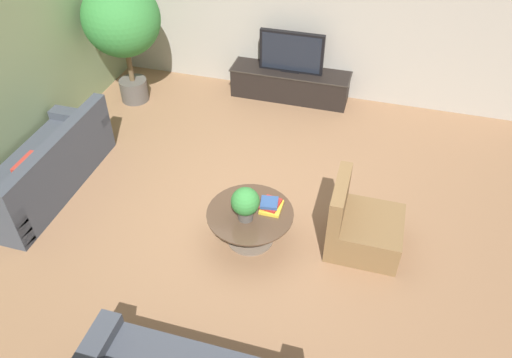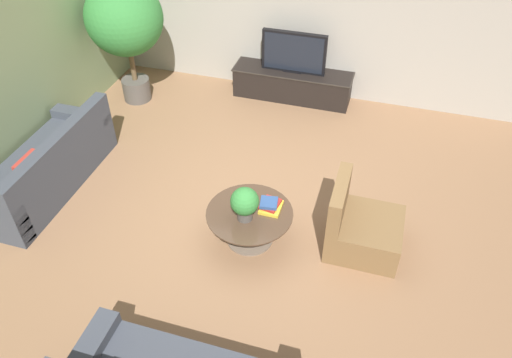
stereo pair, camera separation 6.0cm
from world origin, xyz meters
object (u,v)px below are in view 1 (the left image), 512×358
object	(u,v)px
media_console	(290,84)
potted_plant_tabletop	(245,203)
potted_palm_tall	(122,22)
armchair_wicker	(361,227)
coffee_table	(250,221)
couch_by_wall	(45,170)
television	(292,52)

from	to	relation	value
media_console	potted_plant_tabletop	xyz separation A→B (m)	(0.25, -3.31, 0.41)
potted_palm_tall	potted_plant_tabletop	bearing A→B (deg)	-43.75
armchair_wicker	potted_palm_tall	world-z (taller)	potted_palm_tall
coffee_table	couch_by_wall	distance (m)	2.77
coffee_table	couch_by_wall	bearing A→B (deg)	176.55
armchair_wicker	potted_plant_tabletop	world-z (taller)	armchair_wicker
couch_by_wall	potted_palm_tall	distance (m)	2.51
coffee_table	potted_palm_tall	xyz separation A→B (m)	(-2.68, 2.45, 1.01)
media_console	potted_plant_tabletop	bearing A→B (deg)	-85.61
couch_by_wall	potted_plant_tabletop	bearing A→B (deg)	84.55
couch_by_wall	armchair_wicker	distance (m)	3.98
television	potted_palm_tall	size ratio (longest dim) A/B	0.52
media_console	television	world-z (taller)	television
couch_by_wall	potted_palm_tall	world-z (taller)	potted_palm_tall
coffee_table	potted_palm_tall	bearing A→B (deg)	137.57
television	coffee_table	bearing A→B (deg)	-85.08
television	potted_palm_tall	bearing A→B (deg)	-162.50
armchair_wicker	potted_plant_tabletop	bearing A→B (deg)	106.64
coffee_table	armchair_wicker	distance (m)	1.24
couch_by_wall	potted_plant_tabletop	distance (m)	2.78
potted_palm_tall	television	bearing A→B (deg)	17.50
media_console	couch_by_wall	size ratio (longest dim) A/B	0.90
media_console	armchair_wicker	bearing A→B (deg)	-63.14
coffee_table	couch_by_wall	world-z (taller)	couch_by_wall
armchair_wicker	potted_palm_tall	distance (m)	4.58
coffee_table	potted_palm_tall	size ratio (longest dim) A/B	0.51
television	couch_by_wall	distance (m)	3.97
coffee_table	armchair_wicker	xyz separation A→B (m)	(1.21, 0.27, -0.03)
television	potted_palm_tall	distance (m)	2.58
media_console	coffee_table	world-z (taller)	media_console
couch_by_wall	coffee_table	bearing A→B (deg)	86.55
television	potted_plant_tabletop	distance (m)	3.32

